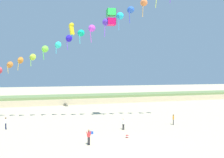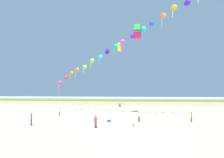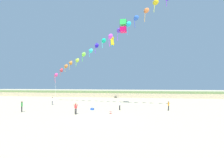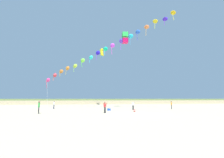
% 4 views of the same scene
% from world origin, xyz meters
% --- Properties ---
extents(ground_plane, '(240.00, 240.00, 0.00)m').
position_xyz_m(ground_plane, '(0.00, 0.00, 0.00)').
color(ground_plane, beige).
extents(dune_ridge, '(120.00, 8.66, 1.97)m').
position_xyz_m(dune_ridge, '(0.00, 38.78, 0.98)').
color(dune_ridge, '#BFAE8B').
rests_on(dune_ridge, ground).
extents(person_near_left, '(0.58, 0.23, 1.65)m').
position_xyz_m(person_near_left, '(-4.24, 2.12, 0.95)').
color(person_near_left, black).
rests_on(person_near_left, ground).
extents(person_mid_center, '(0.35, 0.49, 1.54)m').
position_xyz_m(person_mid_center, '(9.50, 8.18, 0.89)').
color(person_mid_center, black).
rests_on(person_mid_center, ground).
extents(person_far_left, '(0.44, 0.45, 1.58)m').
position_xyz_m(person_far_left, '(1.47, 7.37, 0.91)').
color(person_far_left, black).
rests_on(person_far_left, ground).
extents(person_far_right, '(0.41, 0.51, 1.64)m').
position_xyz_m(person_far_right, '(-13.44, 12.21, 0.95)').
color(person_far_right, '#282D4C').
rests_on(person_far_right, ground).
extents(kite_banner_string, '(29.75, 13.27, 21.32)m').
position_xyz_m(kite_banner_string, '(-3.03, 14.40, 13.79)').
color(kite_banner_string, '#D93780').
extents(large_kite_low_lead, '(1.51, 1.60, 2.89)m').
position_xyz_m(large_kite_low_lead, '(-2.90, 25.45, 16.27)').
color(large_kite_low_lead, yellow).
extents(large_kite_mid_trail, '(1.42, 1.42, 2.47)m').
position_xyz_m(large_kite_mid_trail, '(1.54, 13.15, 16.17)').
color(large_kite_mid_trail, '#CE0C4D').
extents(beach_cooler, '(0.58, 0.41, 0.46)m').
position_xyz_m(beach_cooler, '(-3.08, 6.62, 0.21)').
color(beach_cooler, blue).
rests_on(beach_cooler, ground).
extents(beach_ball, '(0.36, 0.36, 0.36)m').
position_xyz_m(beach_ball, '(0.59, 3.65, 0.18)').
color(beach_ball, red).
rests_on(beach_ball, ground).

